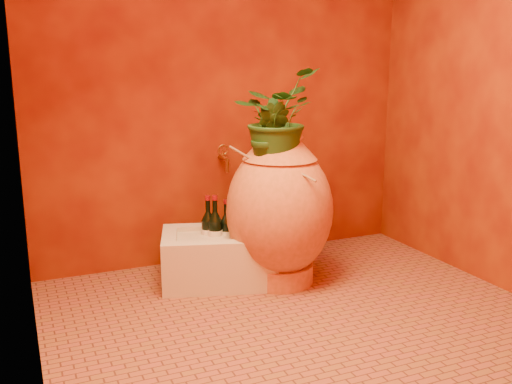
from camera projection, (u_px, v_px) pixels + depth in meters
name	position (u px, v px, depth m)	size (l,w,h in m)	color
floor	(295.00, 313.00, 2.98)	(2.50, 2.50, 0.00)	brown
wall_back	(226.00, 67.00, 3.59)	(2.50, 0.02, 2.50)	#5C0C05
wall_left	(14.00, 70.00, 2.21)	(0.02, 2.00, 2.50)	#5C0C05
wall_right	(498.00, 67.00, 3.18)	(0.02, 2.00, 2.50)	#5C0C05
amphora	(279.00, 209.00, 3.31)	(0.69, 0.69, 0.89)	#D3703B
stone_basin	(219.00, 258.00, 3.37)	(0.75, 0.62, 0.30)	beige
wine_bottle_a	(226.00, 233.00, 3.42)	(0.08, 0.08, 0.32)	black
wine_bottle_b	(208.00, 231.00, 3.42)	(0.08, 0.08, 0.34)	black
wine_bottle_c	(215.00, 232.00, 3.38)	(0.09, 0.09, 0.35)	black
wall_tap	(224.00, 157.00, 3.62)	(0.07, 0.15, 0.17)	#976422
plant_main	(276.00, 117.00, 3.18)	(0.48, 0.42, 0.54)	#1C4418
plant_side	(270.00, 136.00, 3.13)	(0.21, 0.17, 0.39)	#1C4418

